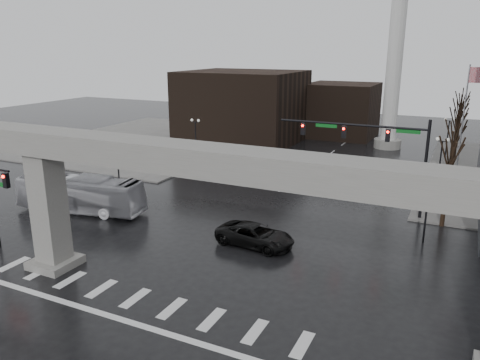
{
  "coord_description": "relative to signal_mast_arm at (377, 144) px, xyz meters",
  "views": [
    {
      "loc": [
        15.14,
        -19.11,
        13.29
      ],
      "look_at": [
        1.74,
        8.62,
        4.5
      ],
      "focal_mm": 35.0,
      "sensor_mm": 36.0,
      "label": 1
    }
  ],
  "objects": [
    {
      "name": "ground",
      "position": [
        -8.99,
        -18.8,
        -5.83
      ],
      "size": [
        160.0,
        160.0,
        0.0
      ],
      "primitive_type": "plane",
      "color": "black",
      "rests_on": "ground"
    },
    {
      "name": "sidewalk_nw",
      "position": [
        -34.99,
        17.2,
        -5.75
      ],
      "size": [
        28.0,
        36.0,
        0.15
      ],
      "primitive_type": "cube",
      "color": "slate",
      "rests_on": "ground"
    },
    {
      "name": "elevated_guideway",
      "position": [
        -7.73,
        -18.8,
        1.05
      ],
      "size": [
        48.0,
        2.6,
        8.7
      ],
      "color": "gray",
      "rests_on": "ground"
    },
    {
      "name": "building_far_left",
      "position": [
        -22.99,
        23.2,
        -0.83
      ],
      "size": [
        16.0,
        14.0,
        10.0
      ],
      "primitive_type": "cube",
      "color": "black",
      "rests_on": "ground"
    },
    {
      "name": "building_far_mid",
      "position": [
        -10.99,
        33.2,
        -1.83
      ],
      "size": [
        10.0,
        10.0,
        8.0
      ],
      "primitive_type": "cube",
      "color": "black",
      "rests_on": "ground"
    },
    {
      "name": "smokestack",
      "position": [
        -2.99,
        27.2,
        7.52
      ],
      "size": [
        3.6,
        3.6,
        30.0
      ],
      "color": "silver",
      "rests_on": "ground"
    },
    {
      "name": "signal_mast_arm",
      "position": [
        0.0,
        0.0,
        0.0
      ],
      "size": [
        12.12,
        0.43,
        8.0
      ],
      "color": "black",
      "rests_on": "ground"
    },
    {
      "name": "flagpole_assembly",
      "position": [
        6.3,
        3.2,
        1.7
      ],
      "size": [
        2.06,
        0.12,
        12.0
      ],
      "color": "silver",
      "rests_on": "ground"
    },
    {
      "name": "lamp_right_0",
      "position": [
        4.51,
        -4.8,
        -2.36
      ],
      "size": [
        1.22,
        0.32,
        5.11
      ],
      "color": "black",
      "rests_on": "ground"
    },
    {
      "name": "lamp_right_1",
      "position": [
        4.51,
        9.2,
        -2.36
      ],
      "size": [
        1.22,
        0.32,
        5.11
      ],
      "color": "black",
      "rests_on": "ground"
    },
    {
      "name": "lamp_right_2",
      "position": [
        4.51,
        23.2,
        -2.36
      ],
      "size": [
        1.22,
        0.32,
        5.11
      ],
      "color": "black",
      "rests_on": "ground"
    },
    {
      "name": "lamp_left_0",
      "position": [
        -22.49,
        -4.8,
        -2.36
      ],
      "size": [
        1.22,
        0.32,
        5.11
      ],
      "color": "black",
      "rests_on": "ground"
    },
    {
      "name": "lamp_left_1",
      "position": [
        -22.49,
        9.2,
        -2.36
      ],
      "size": [
        1.22,
        0.32,
        5.11
      ],
      "color": "black",
      "rests_on": "ground"
    },
    {
      "name": "lamp_left_2",
      "position": [
        -22.49,
        23.2,
        -2.36
      ],
      "size": [
        1.22,
        0.32,
        5.11
      ],
      "color": "black",
      "rests_on": "ground"
    },
    {
      "name": "tree_right_0",
      "position": [
        5.54,
        -0.78,
        -3.04
      ],
      "size": [
        1.09,
        1.58,
        7.5
      ],
      "color": "black",
      "rests_on": "ground"
    },
    {
      "name": "tree_right_1",
      "position": [
        5.54,
        7.22,
        -2.98
      ],
      "size": [
        1.09,
        1.61,
        7.67
      ],
      "color": "black",
      "rests_on": "ground"
    },
    {
      "name": "tree_right_2",
      "position": [
        5.54,
        15.22,
        -2.91
      ],
      "size": [
        1.1,
        1.63,
        7.85
      ],
      "color": "black",
      "rests_on": "ground"
    },
    {
      "name": "tree_right_3",
      "position": [
        5.54,
        23.22,
        -2.85
      ],
      "size": [
        1.11,
        1.66,
        8.02
      ],
      "color": "black",
      "rests_on": "ground"
    },
    {
      "name": "tree_right_4",
      "position": [
        5.54,
        31.22,
        -2.79
      ],
      "size": [
        1.12,
        1.69,
        8.19
      ],
      "color": "black",
      "rests_on": "ground"
    },
    {
      "name": "pickup_truck",
      "position": [
        -5.95,
        -10.49,
        -5.06
      ],
      "size": [
        5.69,
        2.98,
        1.53
      ],
      "primitive_type": "imported",
      "rotation": [
        0.0,
        0.0,
        1.49
      ],
      "color": "black",
      "rests_on": "ground"
    },
    {
      "name": "city_bus",
      "position": [
        -21.89,
        -10.38,
        -4.29
      ],
      "size": [
        11.29,
        4.21,
        3.07
      ],
      "primitive_type": "imported",
      "rotation": [
        0.0,
        0.0,
        1.72
      ],
      "color": "silver",
      "rests_on": "ground"
    },
    {
      "name": "far_car",
      "position": [
        -9.23,
        6.27,
        -5.19
      ],
      "size": [
        1.77,
        3.87,
        1.28
      ],
      "primitive_type": "imported",
      "rotation": [
        0.0,
        0.0,
        -0.07
      ],
      "color": "black",
      "rests_on": "ground"
    }
  ]
}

